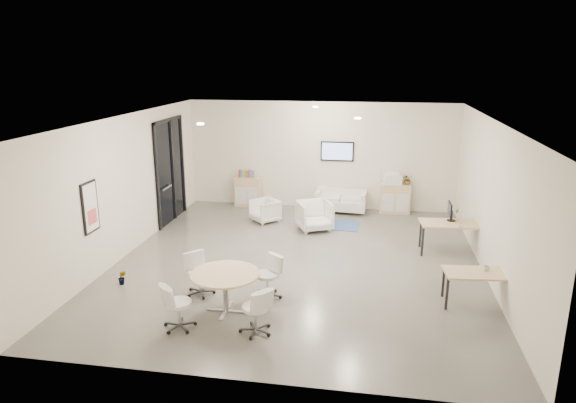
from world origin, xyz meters
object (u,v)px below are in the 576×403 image
(round_table, at_px, (225,277))
(sideboard_left, at_px, (248,192))
(sideboard_right, at_px, (395,198))
(armchair_left, at_px, (265,210))
(desk_front, at_px, (480,276))
(desk_rear, at_px, (452,226))
(armchair_right, at_px, (315,214))
(loveseat, at_px, (341,201))

(round_table, bearing_deg, sideboard_left, 100.54)
(sideboard_left, height_order, sideboard_right, sideboard_left)
(armchair_left, height_order, desk_front, armchair_left)
(desk_rear, bearing_deg, desk_front, -92.52)
(sideboard_right, bearing_deg, desk_rear, -69.34)
(sideboard_right, relative_size, armchair_left, 1.26)
(desk_rear, xyz_separation_m, desk_front, (0.14, -2.66, -0.08))
(desk_rear, bearing_deg, sideboard_right, 105.07)
(armchair_right, xyz_separation_m, desk_rear, (3.34, -1.15, 0.24))
(loveseat, height_order, armchair_left, armchair_left)
(sideboard_right, height_order, desk_front, sideboard_right)
(sideboard_left, bearing_deg, loveseat, -2.90)
(sideboard_right, xyz_separation_m, round_table, (-3.19, -6.81, 0.23))
(armchair_right, bearing_deg, sideboard_right, 17.90)
(round_table, bearing_deg, desk_front, 12.72)
(loveseat, bearing_deg, sideboard_left, -178.90)
(armchair_right, bearing_deg, desk_rear, -43.59)
(armchair_left, distance_m, armchair_right, 1.53)
(sideboard_right, distance_m, desk_front, 5.94)
(sideboard_left, distance_m, sideboard_right, 4.46)
(sideboard_right, relative_size, desk_front, 0.66)
(sideboard_left, xyz_separation_m, sideboard_right, (4.46, -0.01, -0.01))
(desk_rear, height_order, round_table, round_table)
(sideboard_right, distance_m, desk_rear, 3.35)
(desk_front, relative_size, round_table, 1.07)
(sideboard_left, distance_m, armchair_right, 3.04)
(armchair_left, xyz_separation_m, armchair_right, (1.45, -0.48, 0.08))
(armchair_left, xyz_separation_m, round_table, (0.41, -5.31, 0.32))
(desk_front, bearing_deg, sideboard_left, 129.39)
(sideboard_left, bearing_deg, round_table, -79.46)
(desk_front, xyz_separation_m, round_table, (-4.51, -1.02, 0.08))
(sideboard_right, xyz_separation_m, desk_rear, (1.18, -3.12, 0.23))
(loveseat, distance_m, round_table, 6.87)
(sideboard_left, height_order, armchair_right, sideboard_left)
(desk_rear, distance_m, round_table, 5.71)
(armchair_right, distance_m, desk_rear, 3.54)
(loveseat, height_order, armchair_right, armchair_right)
(armchair_right, bearing_deg, armchair_left, 137.04)
(sideboard_right, xyz_separation_m, desk_front, (1.32, -5.79, 0.16))
(round_table, bearing_deg, armchair_right, 77.94)
(loveseat, relative_size, armchair_right, 1.81)
(sideboard_right, height_order, armchair_right, sideboard_right)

